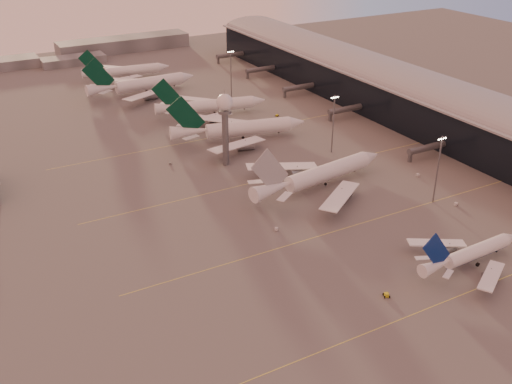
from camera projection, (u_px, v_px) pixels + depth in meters
ground at (426, 343)px, 146.43m from camera, size 700.00×700.00×0.00m
taxiway_markings at (376, 217)px, 203.21m from camera, size 180.00×185.25×0.02m
terminal at (436, 107)px, 274.53m from camera, size 57.00×362.00×23.04m
radar_tower at (225, 116)px, 233.02m from camera, size 6.40×6.40×31.10m
mast_b at (438, 167)px, 207.10m from camera, size 3.60×0.56×25.00m
mast_c at (333, 122)px, 247.94m from camera, size 3.60×0.56×25.00m
mast_d at (231, 71)px, 317.43m from camera, size 3.60×0.56×25.00m
distant_horizon at (86, 51)px, 400.02m from camera, size 165.00×37.50×9.00m
narrowbody_mid at (470, 256)px, 175.76m from camera, size 40.50×32.32×15.82m
widebody_white at (320, 178)px, 222.21m from camera, size 62.42×49.68×22.04m
greentail_a at (240, 131)px, 264.91m from camera, size 61.34×49.00×22.61m
greentail_b at (212, 108)px, 294.99m from camera, size 55.87×44.68×20.52m
greentail_c at (143, 86)px, 326.31m from camera, size 62.63×50.53×22.74m
greentail_d at (127, 73)px, 353.73m from camera, size 52.37×42.11×19.04m
gsv_tug_mid at (386, 295)px, 162.93m from camera, size 4.48×3.71×1.10m
gsv_truck_b at (457, 202)px, 210.47m from camera, size 6.06×3.65×2.30m
gsv_truck_c at (277, 227)px, 195.05m from camera, size 5.22×5.13×2.17m
gsv_catering_b at (419, 171)px, 231.57m from camera, size 5.21×2.74×4.14m
gsv_tug_far at (267, 169)px, 237.39m from camera, size 4.30×3.98×1.06m
gsv_truck_d at (170, 162)px, 242.36m from camera, size 3.31×5.07×1.93m
gsv_tug_hangar at (277, 116)px, 294.27m from camera, size 3.92×3.27×0.97m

